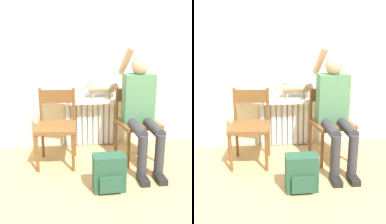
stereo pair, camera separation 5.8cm
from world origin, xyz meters
TOP-DOWN VIEW (x-y plane):
  - ground_plane at (0.00, 0.00)m, footprint 12.00×12.00m
  - wall_with_window at (0.00, 1.23)m, footprint 7.00×0.06m
  - radiator at (0.00, 1.15)m, footprint 0.72×0.08m
  - windowsill at (0.00, 1.09)m, footprint 1.25×0.22m
  - window_glass at (0.00, 1.20)m, footprint 1.20×0.01m
  - chair_left at (-0.46, 0.69)m, footprint 0.47×0.47m
  - chair_right at (0.46, 0.69)m, footprint 0.49×0.49m
  - person at (0.47, 0.56)m, footprint 0.36×1.04m
  - cat at (0.13, 1.09)m, footprint 0.53×0.10m
  - backpack at (0.02, 0.04)m, footprint 0.30×0.19m

SIDE VIEW (x-z plane):
  - ground_plane at x=0.00m, z-range 0.00..0.00m
  - backpack at x=0.02m, z-range 0.00..0.35m
  - radiator at x=0.00m, z-range 0.00..0.60m
  - chair_left at x=-0.46m, z-range 0.03..0.87m
  - chair_right at x=0.46m, z-range 0.03..0.87m
  - windowsill at x=0.00m, z-range 0.60..0.65m
  - person at x=0.47m, z-range 0.00..1.33m
  - cat at x=0.13m, z-range 0.67..0.89m
  - window_glass at x=0.00m, z-range 0.65..1.58m
  - wall_with_window at x=0.00m, z-range 0.00..2.70m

